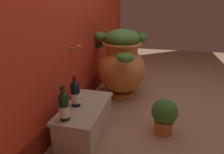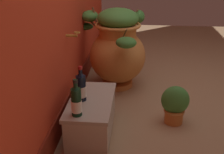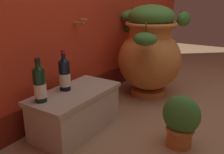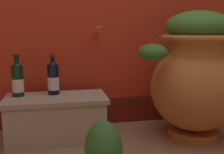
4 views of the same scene
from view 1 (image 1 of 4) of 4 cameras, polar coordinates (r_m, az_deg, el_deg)
The scene contains 6 objects.
ground_plane at distance 2.40m, azimuth 17.41°, elevation -10.12°, with size 7.00×7.00×0.00m, color #9E7A56.
terracotta_urn at distance 2.61m, azimuth 2.70°, elevation 4.01°, with size 0.83×0.85×0.89m.
stone_ledge at distance 1.91m, azimuth -7.62°, elevation -11.85°, with size 0.69×0.36×0.31m.
wine_bottle_left at distance 1.61m, azimuth -13.57°, elevation -8.11°, with size 0.08×0.08×0.29m.
wine_bottle_middle at distance 1.80m, azimuth -10.45°, elevation -4.66°, with size 0.08×0.08×0.29m.
potted_shrub at distance 1.97m, azimuth 14.74°, elevation -10.70°, with size 0.19×0.25×0.36m.
Camera 1 is at (-2.09, 0.21, 1.17)m, focal length 31.92 mm.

